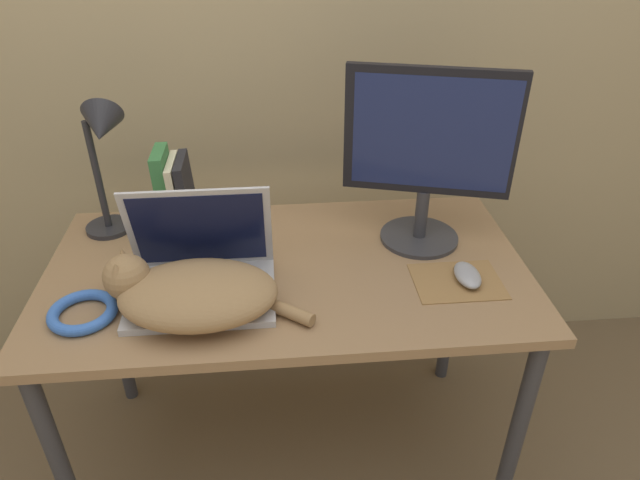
{
  "coord_description": "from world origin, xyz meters",
  "views": [
    {
      "loc": [
        -0.03,
        -0.9,
        1.61
      ],
      "look_at": [
        0.09,
        0.31,
        0.85
      ],
      "focal_mm": 32.0,
      "sensor_mm": 36.0,
      "label": 1
    }
  ],
  "objects_px": {
    "laptop": "(202,274)",
    "external_monitor": "(428,152)",
    "desk_lamp": "(102,149)",
    "cable_coil": "(83,312)",
    "cat": "(191,292)",
    "book_row": "(175,192)",
    "computer_mouse": "(467,275)"
  },
  "relations": [
    {
      "from": "external_monitor",
      "to": "computer_mouse",
      "type": "xyz_separation_m",
      "value": [
        0.07,
        -0.21,
        -0.25
      ]
    },
    {
      "from": "cat",
      "to": "book_row",
      "type": "height_order",
      "value": "book_row"
    },
    {
      "from": "laptop",
      "to": "cable_coil",
      "type": "height_order",
      "value": "laptop"
    },
    {
      "from": "external_monitor",
      "to": "cable_coil",
      "type": "bearing_deg",
      "value": -162.87
    },
    {
      "from": "laptop",
      "to": "external_monitor",
      "type": "relative_size",
      "value": 0.72
    },
    {
      "from": "laptop",
      "to": "external_monitor",
      "type": "xyz_separation_m",
      "value": [
        0.59,
        0.19,
        0.22
      ]
    },
    {
      "from": "cat",
      "to": "computer_mouse",
      "type": "height_order",
      "value": "cat"
    },
    {
      "from": "book_row",
      "to": "computer_mouse",
      "type": "bearing_deg",
      "value": -24.74
    },
    {
      "from": "external_monitor",
      "to": "book_row",
      "type": "relative_size",
      "value": 2.05
    },
    {
      "from": "cat",
      "to": "cable_coil",
      "type": "bearing_deg",
      "value": 178.88
    },
    {
      "from": "computer_mouse",
      "to": "cable_coil",
      "type": "bearing_deg",
      "value": -176.58
    },
    {
      "from": "computer_mouse",
      "to": "cable_coil",
      "type": "relative_size",
      "value": 0.71
    },
    {
      "from": "desk_lamp",
      "to": "cable_coil",
      "type": "xyz_separation_m",
      "value": [
        -0.01,
        -0.37,
        -0.25
      ]
    },
    {
      "from": "cat",
      "to": "desk_lamp",
      "type": "distance_m",
      "value": 0.5
    },
    {
      "from": "external_monitor",
      "to": "cable_coil",
      "type": "distance_m",
      "value": 0.94
    },
    {
      "from": "cat",
      "to": "computer_mouse",
      "type": "xyz_separation_m",
      "value": [
        0.69,
        0.06,
        -0.04
      ]
    },
    {
      "from": "computer_mouse",
      "to": "cat",
      "type": "bearing_deg",
      "value": -174.9
    },
    {
      "from": "laptop",
      "to": "desk_lamp",
      "type": "xyz_separation_m",
      "value": [
        -0.26,
        0.3,
        0.22
      ]
    },
    {
      "from": "cat",
      "to": "external_monitor",
      "type": "distance_m",
      "value": 0.7
    },
    {
      "from": "computer_mouse",
      "to": "book_row",
      "type": "distance_m",
      "value": 0.85
    },
    {
      "from": "external_monitor",
      "to": "desk_lamp",
      "type": "relative_size",
      "value": 1.22
    },
    {
      "from": "cat",
      "to": "desk_lamp",
      "type": "relative_size",
      "value": 1.22
    },
    {
      "from": "cat",
      "to": "desk_lamp",
      "type": "bearing_deg",
      "value": 123.05
    },
    {
      "from": "cat",
      "to": "book_row",
      "type": "bearing_deg",
      "value": 100.96
    },
    {
      "from": "laptop",
      "to": "cat",
      "type": "xyz_separation_m",
      "value": [
        -0.02,
        -0.08,
        0.01
      ]
    },
    {
      "from": "laptop",
      "to": "computer_mouse",
      "type": "distance_m",
      "value": 0.67
    },
    {
      "from": "laptop",
      "to": "external_monitor",
      "type": "bearing_deg",
      "value": 17.78
    },
    {
      "from": "desk_lamp",
      "to": "cable_coil",
      "type": "bearing_deg",
      "value": -91.48
    },
    {
      "from": "laptop",
      "to": "desk_lamp",
      "type": "distance_m",
      "value": 0.45
    },
    {
      "from": "external_monitor",
      "to": "cable_coil",
      "type": "relative_size",
      "value": 3.05
    },
    {
      "from": "desk_lamp",
      "to": "book_row",
      "type": "bearing_deg",
      "value": 12.22
    },
    {
      "from": "computer_mouse",
      "to": "desk_lamp",
      "type": "xyz_separation_m",
      "value": [
        -0.93,
        0.32,
        0.25
      ]
    }
  ]
}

